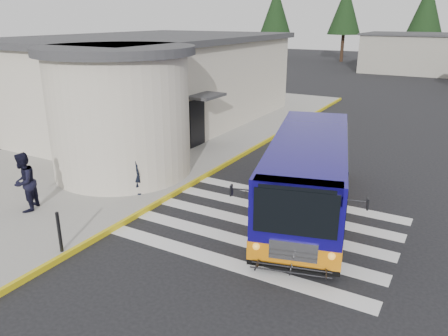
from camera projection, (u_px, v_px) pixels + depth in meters
The scene contains 9 objects.
ground at pixel (285, 218), 13.64m from camera, with size 140.00×140.00×0.00m, color black.
sidewalk at pixel (143, 145), 21.09m from camera, with size 10.00×34.00×0.15m, color gray.
curb_strip at pixel (232, 160), 18.78m from camera, with size 0.12×34.00×0.16m, color gold.
station_building at pixel (148, 83), 23.52m from camera, with size 12.70×18.70×4.80m.
crosswalk at pixel (260, 224), 13.21m from camera, with size 8.00×5.35×0.01m.
transit_bus at pixel (308, 178), 13.71m from camera, with size 4.62×8.84×2.42m.
pedestrian_a at pixel (138, 172), 14.91m from camera, with size 0.56×0.37×1.55m, color black.
pedestrian_b at pixel (24, 182), 13.52m from camera, with size 0.92×0.71×1.88m, color black.
bollard at pixel (59, 232), 11.22m from camera, with size 0.09×0.09×1.12m, color black.
Camera 1 is at (4.45, -11.69, 5.96)m, focal length 35.00 mm.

